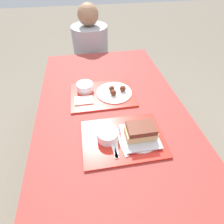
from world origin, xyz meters
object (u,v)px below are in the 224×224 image
object	(u,v)px
tray_near	(123,139)
bowl_coleslaw_near	(108,135)
wings_plate_far	(115,92)
person_seated_across	(91,46)
tray_far	(103,95)
bowl_coleslaw_far	(85,87)
brisket_sandwich_plate	(140,133)

from	to	relation	value
tray_near	bowl_coleslaw_near	xyz separation A→B (m)	(-0.08, 0.01, 0.04)
bowl_coleslaw_near	wings_plate_far	distance (m)	0.38
tray_near	person_seated_across	xyz separation A→B (m)	(-0.07, 1.23, -0.03)
bowl_coleslaw_near	person_seated_across	xyz separation A→B (m)	(0.01, 1.22, -0.07)
tray_near	tray_far	size ratio (longest dim) A/B	1.00
wings_plate_far	person_seated_across	bearing A→B (deg)	96.28
bowl_coleslaw_near	bowl_coleslaw_far	distance (m)	0.44
person_seated_across	brisket_sandwich_plate	bearing A→B (deg)	-83.00
wings_plate_far	person_seated_across	world-z (taller)	person_seated_across
person_seated_across	wings_plate_far	bearing A→B (deg)	-83.72
bowl_coleslaw_far	wings_plate_far	distance (m)	0.20
bowl_coleslaw_far	brisket_sandwich_plate	bearing A→B (deg)	-61.05
brisket_sandwich_plate	tray_far	bearing A→B (deg)	109.83
bowl_coleslaw_near	wings_plate_far	xyz separation A→B (m)	(0.10, 0.36, -0.02)
tray_far	bowl_coleslaw_far	world-z (taller)	bowl_coleslaw_far
bowl_coleslaw_near	bowl_coleslaw_far	xyz separation A→B (m)	(-0.09, 0.43, 0.00)
tray_near	bowl_coleslaw_near	size ratio (longest dim) A/B	3.81
bowl_coleslaw_far	person_seated_across	world-z (taller)	person_seated_across
tray_far	person_seated_across	world-z (taller)	person_seated_across
brisket_sandwich_plate	bowl_coleslaw_far	size ratio (longest dim) A/B	1.76
tray_near	bowl_coleslaw_far	size ratio (longest dim) A/B	3.81
tray_far	bowl_coleslaw_near	distance (m)	0.37
bowl_coleslaw_near	bowl_coleslaw_far	world-z (taller)	same
tray_near	person_seated_across	size ratio (longest dim) A/B	0.63
brisket_sandwich_plate	wings_plate_far	xyz separation A→B (m)	(-0.06, 0.39, -0.03)
tray_near	brisket_sandwich_plate	xyz separation A→B (m)	(0.08, -0.01, 0.04)
tray_near	person_seated_across	bearing A→B (deg)	93.22
bowl_coleslaw_near	wings_plate_far	world-z (taller)	bowl_coleslaw_near
brisket_sandwich_plate	wings_plate_far	bearing A→B (deg)	98.59
brisket_sandwich_plate	bowl_coleslaw_near	bearing A→B (deg)	171.52
bowl_coleslaw_near	wings_plate_far	bearing A→B (deg)	74.31
tray_near	wings_plate_far	distance (m)	0.37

